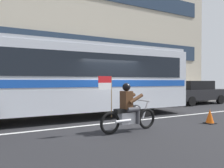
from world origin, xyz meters
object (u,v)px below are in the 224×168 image
transit_bus (73,75)px  traffic_cone (210,117)px  parked_sedan_curbside (196,92)px  motorcycle_with_rider (129,111)px

transit_bus → traffic_cone: 5.84m
transit_bus → parked_sedan_curbside: (9.33, 1.39, -1.03)m
transit_bus → traffic_cone: size_ratio=19.77×
transit_bus → traffic_cone: bearing=-39.6°
motorcycle_with_rider → traffic_cone: 3.46m
motorcycle_with_rider → traffic_cone: size_ratio=3.99×
motorcycle_with_rider → traffic_cone: (3.41, -0.37, -0.41)m
transit_bus → motorcycle_with_rider: (0.91, -3.21, -1.22)m
parked_sedan_curbside → traffic_cone: size_ratio=8.46×
transit_bus → traffic_cone: transit_bus is taller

